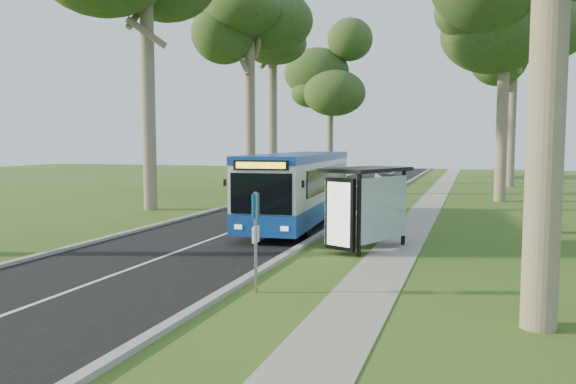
% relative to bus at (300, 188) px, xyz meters
% --- Properties ---
extents(ground, '(120.00, 120.00, 0.00)m').
position_rel_bus_xyz_m(ground, '(1.67, -5.50, -1.55)').
color(ground, '#32541A').
rests_on(ground, ground).
extents(road, '(7.00, 100.00, 0.02)m').
position_rel_bus_xyz_m(road, '(-1.83, 4.50, -1.54)').
color(road, black).
rests_on(road, ground).
extents(kerb_east, '(0.25, 100.00, 0.12)m').
position_rel_bus_xyz_m(kerb_east, '(1.67, 4.50, -1.49)').
color(kerb_east, '#9E9B93').
rests_on(kerb_east, ground).
extents(kerb_west, '(0.25, 100.00, 0.12)m').
position_rel_bus_xyz_m(kerb_west, '(-5.33, 4.50, -1.49)').
color(kerb_west, '#9E9B93').
rests_on(kerb_west, ground).
extents(centre_line, '(0.12, 100.00, 0.00)m').
position_rel_bus_xyz_m(centre_line, '(-1.83, 4.50, -1.52)').
color(centre_line, white).
rests_on(centre_line, road).
extents(footpath, '(1.50, 100.00, 0.02)m').
position_rel_bus_xyz_m(footpath, '(4.67, 4.50, -1.54)').
color(footpath, gray).
rests_on(footpath, ground).
extents(bus, '(3.14, 11.40, 2.98)m').
position_rel_bus_xyz_m(bus, '(0.00, 0.00, 0.00)').
color(bus, silver).
rests_on(bus, ground).
extents(bus_stop_sign, '(0.09, 0.33, 2.32)m').
position_rel_bus_xyz_m(bus_stop_sign, '(2.27, -10.83, -0.09)').
color(bus_stop_sign, gray).
rests_on(bus_stop_sign, ground).
extents(bus_shelter, '(2.76, 3.47, 2.63)m').
position_rel_bus_xyz_m(bus_shelter, '(3.82, -5.06, 0.31)').
color(bus_shelter, black).
rests_on(bus_shelter, ground).
extents(litter_bin, '(0.61, 0.61, 1.06)m').
position_rel_bus_xyz_m(litter_bin, '(2.67, -3.41, -1.01)').
color(litter_bin, black).
rests_on(litter_bin, ground).
extents(car_white, '(1.70, 4.21, 1.43)m').
position_rel_bus_xyz_m(car_white, '(-7.34, 16.18, -0.83)').
color(car_white, silver).
rests_on(car_white, ground).
extents(car_silver, '(1.85, 4.78, 1.55)m').
position_rel_bus_xyz_m(car_silver, '(-7.34, 21.10, -0.77)').
color(car_silver, '#96999D').
rests_on(car_silver, ground).
extents(tree_west_c, '(5.20, 5.20, 15.31)m').
position_rel_bus_xyz_m(tree_west_c, '(-7.33, 12.50, 9.79)').
color(tree_west_c, '#7A6B56').
rests_on(tree_west_c, ground).
extents(tree_west_d, '(5.20, 5.20, 18.29)m').
position_rel_bus_xyz_m(tree_west_d, '(-9.33, 22.50, 11.97)').
color(tree_west_d, '#7A6B56').
rests_on(tree_west_d, ground).
extents(tree_west_e, '(5.20, 5.20, 13.74)m').
position_rel_bus_xyz_m(tree_west_e, '(-6.83, 32.50, 8.65)').
color(tree_west_e, '#7A6B56').
rests_on(tree_west_e, ground).
extents(tree_east_c, '(5.20, 5.20, 14.48)m').
position_rel_bus_xyz_m(tree_east_c, '(8.47, 12.50, 9.19)').
color(tree_east_c, '#7A6B56').
rests_on(tree_east_c, ground).
extents(tree_east_d, '(5.20, 5.20, 15.37)m').
position_rel_bus_xyz_m(tree_east_d, '(9.67, 24.50, 9.83)').
color(tree_east_d, '#7A6B56').
rests_on(tree_east_d, ground).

